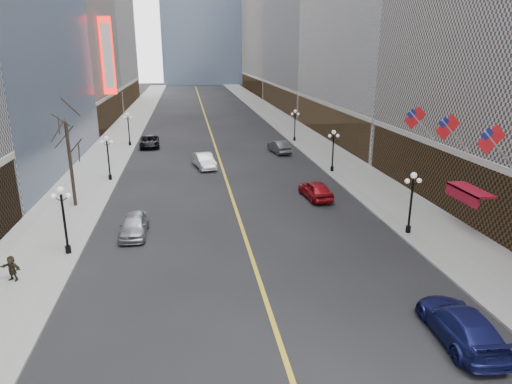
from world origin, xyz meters
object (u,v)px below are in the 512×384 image
object	(u,v)px
streetlamp_east_2	(333,146)
streetlamp_west_2	(108,153)
car_sb_near	(461,324)
streetlamp_east_3	(295,122)
streetlamp_west_1	(63,213)
car_nb_mid	(204,161)
car_nb_far	(150,142)
streetlamp_west_3	(128,126)
car_nb_near	(134,225)
car_sb_mid	(316,190)
car_sb_far	(279,147)
streetlamp_east_1	(412,196)

from	to	relation	value
streetlamp_east_2	streetlamp_west_2	size ratio (longest dim) A/B	1.00
streetlamp_east_2	car_sb_near	bearing A→B (deg)	-96.73
streetlamp_east_2	streetlamp_east_3	size ratio (longest dim) A/B	1.00
streetlamp_east_3	streetlamp_west_1	bearing A→B (deg)	-123.25
car_nb_mid	car_nb_far	bearing A→B (deg)	107.53
streetlamp_west_3	car_nb_near	xyz separation A→B (m)	(3.94, -33.17, -2.12)
car_sb_mid	car_sb_far	size ratio (longest dim) A/B	0.99
streetlamp_west_2	car_sb_near	bearing A→B (deg)	-56.56
car_nb_mid	streetlamp_east_3	bearing A→B (deg)	34.27
streetlamp_east_1	streetlamp_east_2	bearing A→B (deg)	90.00
streetlamp_west_3	car_sb_near	size ratio (longest dim) A/B	0.80
streetlamp_east_1	streetlamp_west_3	world-z (taller)	same
car_nb_near	car_sb_mid	size ratio (longest dim) A/B	0.94
streetlamp_east_1	streetlamp_east_3	world-z (taller)	same
car_sb_far	car_sb_mid	bearing A→B (deg)	79.29
streetlamp_east_3	car_sb_mid	bearing A→B (deg)	-99.26
streetlamp_east_2	streetlamp_west_3	size ratio (longest dim) A/B	1.00
streetlamp_west_2	car_nb_mid	bearing A→B (deg)	22.54
streetlamp_east_1	car_nb_mid	world-z (taller)	streetlamp_east_1
streetlamp_east_3	streetlamp_west_2	world-z (taller)	same
streetlamp_east_2	car_sb_near	world-z (taller)	streetlamp_east_2
car_sb_mid	streetlamp_west_1	bearing A→B (deg)	20.38
streetlamp_east_3	car_sb_near	world-z (taller)	streetlamp_east_3
streetlamp_east_2	car_nb_far	xyz separation A→B (m)	(-20.80, 16.94, -2.12)
streetlamp_west_1	car_sb_far	distance (m)	34.92
streetlamp_east_2	streetlamp_west_2	xyz separation A→B (m)	(-23.60, 0.00, 0.00)
car_nb_near	car_nb_far	world-z (taller)	car_nb_near
streetlamp_east_1	car_sb_near	xyz separation A→B (m)	(-3.58, -12.32, -2.08)
streetlamp_east_1	streetlamp_west_2	bearing A→B (deg)	142.67
streetlamp_east_3	car_nb_mid	world-z (taller)	streetlamp_east_3
streetlamp_west_3	streetlamp_east_3	bearing A→B (deg)	0.00
car_sb_near	streetlamp_east_2	bearing A→B (deg)	-93.11
car_nb_mid	car_sb_far	xyz separation A→B (m)	(10.00, 6.62, -0.02)
car_sb_near	car_sb_far	world-z (taller)	car_sb_near
streetlamp_east_1	car_nb_mid	bearing A→B (deg)	122.02
car_sb_near	car_sb_mid	xyz separation A→B (m)	(-0.79, 21.53, 0.01)
streetlamp_east_2	streetlamp_west_1	world-z (taller)	same
streetlamp_west_1	streetlamp_west_3	bearing A→B (deg)	90.00
streetlamp_west_2	streetlamp_west_3	world-z (taller)	same
streetlamp_west_1	car_sb_mid	bearing A→B (deg)	25.59
streetlamp_east_2	streetlamp_east_3	distance (m)	18.00
streetlamp_east_1	car_sb_far	world-z (taller)	streetlamp_east_1
car_sb_near	car_sb_far	bearing A→B (deg)	-86.07
streetlamp_east_1	streetlamp_east_2	xyz separation A→B (m)	(0.00, 18.00, 0.00)
streetlamp_east_2	streetlamp_east_1	bearing A→B (deg)	-90.00
streetlamp_west_1	streetlamp_west_2	xyz separation A→B (m)	(0.00, 18.00, 0.00)
car_nb_far	streetlamp_east_3	bearing A→B (deg)	-0.55
streetlamp_west_2	car_nb_far	size ratio (longest dim) A/B	0.80
streetlamp_east_2	streetlamp_west_3	xyz separation A→B (m)	(-23.60, 18.00, 0.00)
streetlamp_west_1	car_nb_near	size ratio (longest dim) A/B	0.98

